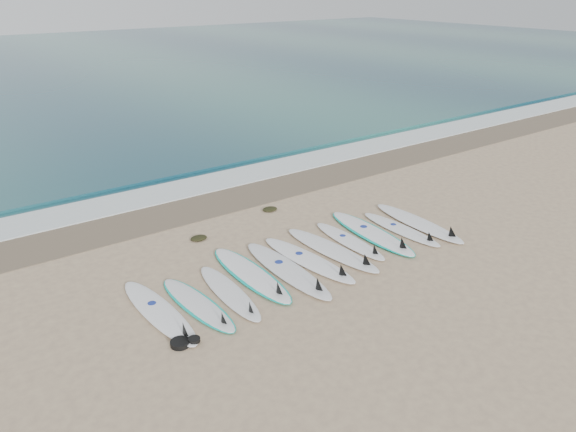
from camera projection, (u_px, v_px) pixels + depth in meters
ground at (308, 261)px, 11.68m from camera, size 120.00×120.00×0.00m
wet_sand_band at (212, 203)px, 14.72m from camera, size 120.00×1.80×0.01m
foam_band at (187, 188)px, 15.76m from camera, size 120.00×1.40×0.04m
wave_crest at (164, 173)px, 16.86m from camera, size 120.00×1.00×0.10m
surfboard_0 at (160, 313)px, 9.77m from camera, size 0.62×2.65×0.34m
surfboard_1 at (198, 305)px, 10.04m from camera, size 0.67×2.36×0.30m
surfboard_2 at (231, 293)px, 10.39m from camera, size 0.69×2.39×0.30m
surfboard_3 at (252, 274)px, 11.05m from camera, size 0.75×2.77×0.35m
surfboard_4 at (289, 270)px, 11.18m from camera, size 0.73×2.92×0.37m
surfboard_5 at (310, 260)px, 11.60m from camera, size 0.76×2.74×0.35m
surfboard_6 at (333, 250)px, 12.03m from camera, size 0.72×2.80×0.35m
surfboard_7 at (351, 241)px, 12.46m from camera, size 0.63×2.37×0.30m
surfboard_8 at (372, 233)px, 12.86m from camera, size 0.96×2.94×0.37m
surfboard_9 at (403, 230)px, 13.04m from camera, size 0.53×2.39×0.30m
surfboard_10 at (420, 223)px, 13.35m from camera, size 0.77×2.86×0.36m
seaweed_near at (199, 238)px, 12.65m from camera, size 0.39×0.30×0.08m
seaweed_far at (270, 209)px, 14.25m from camera, size 0.40×0.31×0.08m
leash_coil at (183, 342)px, 8.98m from camera, size 0.46×0.36×0.11m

